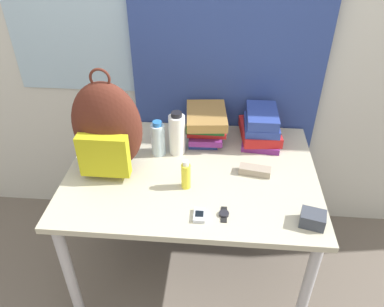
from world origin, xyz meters
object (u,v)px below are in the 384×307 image
(sunglasses_case, at_px, (255,170))
(cell_phone, at_px, (199,215))
(book_stack_left, at_px, (206,124))
(book_stack_center, at_px, (261,127))
(backpack, at_px, (107,130))
(wristwatch, at_px, (224,214))
(camera_pouch, at_px, (313,219))
(sunscreen_bottle, at_px, (186,175))
(water_bottle, at_px, (158,139))
(sports_bottle, at_px, (177,134))

(sunglasses_case, bearing_deg, cell_phone, -128.16)
(book_stack_left, relative_size, book_stack_center, 1.05)
(backpack, height_order, book_stack_left, backpack)
(book_stack_left, height_order, wristwatch, book_stack_left)
(cell_phone, height_order, camera_pouch, camera_pouch)
(book_stack_left, distance_m, sunscreen_bottle, 0.42)
(cell_phone, xyz_separation_m, camera_pouch, (0.46, -0.00, 0.02))
(sunscreen_bottle, xyz_separation_m, wristwatch, (0.18, -0.17, -0.06))
(water_bottle, height_order, cell_phone, water_bottle)
(backpack, height_order, book_stack_center, backpack)
(water_bottle, bearing_deg, backpack, -146.98)
(book_stack_left, distance_m, book_stack_center, 0.29)
(backpack, relative_size, wristwatch, 5.51)
(book_stack_left, relative_size, water_bottle, 1.56)
(camera_pouch, bearing_deg, wristwatch, 176.34)
(water_bottle, distance_m, sports_bottle, 0.10)
(book_stack_left, bearing_deg, water_bottle, -145.51)
(backpack, distance_m, sports_bottle, 0.36)
(sports_bottle, bearing_deg, camera_pouch, -37.63)
(backpack, distance_m, wristwatch, 0.66)
(book_stack_left, bearing_deg, backpack, -146.20)
(camera_pouch, xyz_separation_m, wristwatch, (-0.36, 0.02, -0.02))
(backpack, height_order, water_bottle, backpack)
(sunglasses_case, bearing_deg, backpack, -179.28)
(book_stack_left, xyz_separation_m, water_bottle, (-0.23, -0.16, -0.00))
(water_bottle, height_order, sunscreen_bottle, water_bottle)
(book_stack_center, xyz_separation_m, sunscreen_bottle, (-0.36, -0.42, -0.02))
(sunscreen_bottle, height_order, cell_phone, sunscreen_bottle)
(sports_bottle, bearing_deg, cell_phone, -72.55)
(camera_pouch, bearing_deg, cell_phone, 179.49)
(backpack, relative_size, sunscreen_bottle, 3.52)
(backpack, height_order, sports_bottle, backpack)
(backpack, distance_m, water_bottle, 0.28)
(camera_pouch, height_order, wristwatch, camera_pouch)
(cell_phone, distance_m, sunglasses_case, 0.40)
(wristwatch, bearing_deg, sunglasses_case, 64.06)
(sunglasses_case, height_order, camera_pouch, camera_pouch)
(backpack, xyz_separation_m, wristwatch, (0.55, -0.29, -0.21))
(book_stack_center, bearing_deg, sunglasses_case, -97.94)
(sports_bottle, xyz_separation_m, cell_phone, (0.15, -0.46, -0.10))
(wristwatch, bearing_deg, camera_pouch, -3.66)
(book_stack_left, height_order, book_stack_center, book_stack_center)
(backpack, height_order, sunscreen_bottle, backpack)
(cell_phone, bearing_deg, book_stack_left, 90.58)
(backpack, height_order, wristwatch, backpack)
(backpack, relative_size, sports_bottle, 2.20)
(sports_bottle, bearing_deg, backpack, -152.33)
(sunscreen_bottle, bearing_deg, camera_pouch, -19.70)
(sunglasses_case, xyz_separation_m, camera_pouch, (0.22, -0.32, 0.01))
(sunscreen_bottle, bearing_deg, book_stack_left, 80.68)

